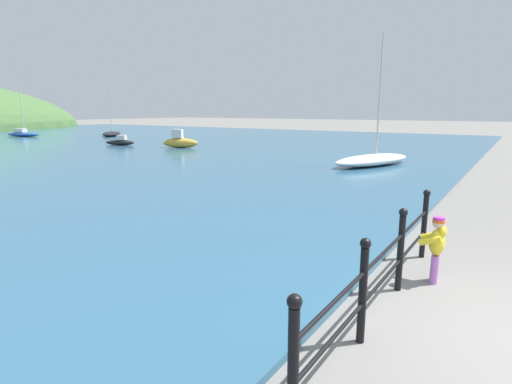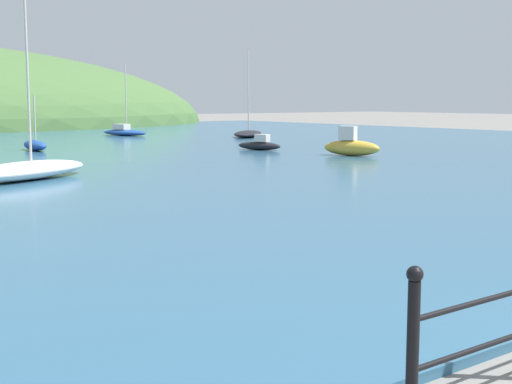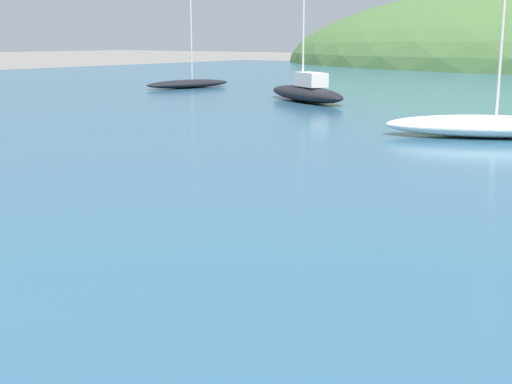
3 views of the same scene
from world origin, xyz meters
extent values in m
ellipsoid|color=black|center=(-8.03, 23.83, 0.38)|extent=(5.02, 3.64, 0.56)
cube|color=silver|center=(-7.70, 23.63, 0.92)|extent=(1.57, 1.31, 0.51)
cylinder|color=beige|center=(-8.25, 23.95, 3.46)|extent=(0.07, 0.07, 5.59)
ellipsoid|color=silver|center=(0.53, 18.28, 0.36)|extent=(4.79, 3.35, 0.52)
cylinder|color=beige|center=(0.74, 18.39, 3.17)|extent=(0.07, 0.07, 5.10)
ellipsoid|color=black|center=(-16.37, 26.71, 0.29)|extent=(2.40, 4.66, 0.37)
cylinder|color=beige|center=(-16.32, 26.93, 2.92)|extent=(0.07, 0.07, 4.90)
camera|label=1|loc=(-4.98, 0.23, 2.53)|focal=28.00mm
camera|label=2|loc=(-6.35, -1.68, 2.35)|focal=50.00mm
camera|label=3|loc=(6.13, 1.62, 2.40)|focal=50.00mm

